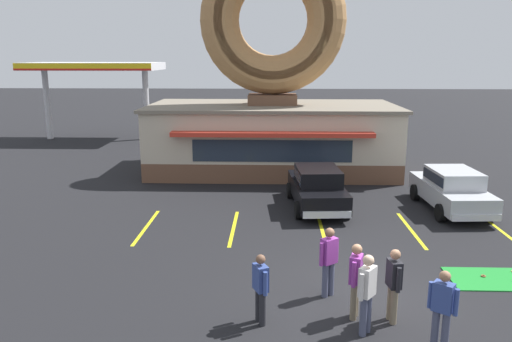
{
  "coord_description": "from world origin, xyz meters",
  "views": [
    {
      "loc": [
        -2.17,
        -11.1,
        5.71
      ],
      "look_at": [
        -2.72,
        5.0,
        2.0
      ],
      "focal_mm": 35.0,
      "sensor_mm": 36.0,
      "label": 1
    }
  ],
  "objects_px": {
    "car_black": "(317,186)",
    "pedestrian_hooded_kid": "(367,290)",
    "pedestrian_beanie_man": "(442,306)",
    "trash_bin": "(387,172)",
    "pedestrian_blue_sweater_man": "(329,258)",
    "pedestrian_crossing_woman": "(394,282)",
    "car_silver": "(452,188)",
    "pedestrian_clipboard_woman": "(356,277)",
    "pedestrian_leather_jacket_man": "(261,286)"
  },
  "relations": [
    {
      "from": "pedestrian_leather_jacket_man",
      "to": "pedestrian_crossing_woman",
      "type": "height_order",
      "value": "pedestrian_crossing_woman"
    },
    {
      "from": "pedestrian_hooded_kid",
      "to": "pedestrian_clipboard_woman",
      "type": "height_order",
      "value": "pedestrian_hooded_kid"
    },
    {
      "from": "car_silver",
      "to": "pedestrian_clipboard_woman",
      "type": "bearing_deg",
      "value": -121.0
    },
    {
      "from": "pedestrian_blue_sweater_man",
      "to": "pedestrian_hooded_kid",
      "type": "xyz_separation_m",
      "value": [
        0.6,
        -1.69,
        0.02
      ]
    },
    {
      "from": "pedestrian_hooded_kid",
      "to": "pedestrian_leather_jacket_man",
      "type": "xyz_separation_m",
      "value": [
        -2.21,
        0.35,
        -0.11
      ]
    },
    {
      "from": "car_black",
      "to": "pedestrian_blue_sweater_man",
      "type": "xyz_separation_m",
      "value": [
        -0.34,
        -7.28,
        0.1
      ]
    },
    {
      "from": "car_silver",
      "to": "pedestrian_blue_sweater_man",
      "type": "height_order",
      "value": "pedestrian_blue_sweater_man"
    },
    {
      "from": "pedestrian_hooded_kid",
      "to": "pedestrian_clipboard_woman",
      "type": "bearing_deg",
      "value": 100.81
    },
    {
      "from": "pedestrian_crossing_woman",
      "to": "trash_bin",
      "type": "distance_m",
      "value": 12.75
    },
    {
      "from": "pedestrian_blue_sweater_man",
      "to": "pedestrian_crossing_woman",
      "type": "distance_m",
      "value": 1.73
    },
    {
      "from": "car_black",
      "to": "pedestrian_beanie_man",
      "type": "bearing_deg",
      "value": -80.15
    },
    {
      "from": "trash_bin",
      "to": "pedestrian_leather_jacket_man",
      "type": "bearing_deg",
      "value": -113.6
    },
    {
      "from": "pedestrian_beanie_man",
      "to": "trash_bin",
      "type": "distance_m",
      "value": 13.64
    },
    {
      "from": "pedestrian_leather_jacket_man",
      "to": "pedestrian_beanie_man",
      "type": "bearing_deg",
      "value": -13.43
    },
    {
      "from": "pedestrian_hooded_kid",
      "to": "trash_bin",
      "type": "height_order",
      "value": "pedestrian_hooded_kid"
    },
    {
      "from": "pedestrian_leather_jacket_man",
      "to": "pedestrian_beanie_man",
      "type": "distance_m",
      "value": 3.7
    },
    {
      "from": "pedestrian_hooded_kid",
      "to": "trash_bin",
      "type": "distance_m",
      "value": 13.41
    },
    {
      "from": "car_silver",
      "to": "car_black",
      "type": "relative_size",
      "value": 0.99
    },
    {
      "from": "car_silver",
      "to": "pedestrian_beanie_man",
      "type": "height_order",
      "value": "pedestrian_beanie_man"
    },
    {
      "from": "pedestrian_leather_jacket_man",
      "to": "trash_bin",
      "type": "height_order",
      "value": "pedestrian_leather_jacket_man"
    },
    {
      "from": "car_silver",
      "to": "pedestrian_crossing_woman",
      "type": "height_order",
      "value": "pedestrian_crossing_woman"
    },
    {
      "from": "car_black",
      "to": "car_silver",
      "type": "bearing_deg",
      "value": -1.57
    },
    {
      "from": "pedestrian_blue_sweater_man",
      "to": "trash_bin",
      "type": "distance_m",
      "value": 11.96
    },
    {
      "from": "pedestrian_hooded_kid",
      "to": "car_silver",
      "type": "bearing_deg",
      "value": 61.55
    },
    {
      "from": "car_silver",
      "to": "pedestrian_clipboard_woman",
      "type": "distance_m",
      "value": 9.53
    },
    {
      "from": "pedestrian_leather_jacket_man",
      "to": "trash_bin",
      "type": "relative_size",
      "value": 1.64
    },
    {
      "from": "car_black",
      "to": "pedestrian_beanie_man",
      "type": "height_order",
      "value": "pedestrian_beanie_man"
    },
    {
      "from": "pedestrian_hooded_kid",
      "to": "pedestrian_leather_jacket_man",
      "type": "bearing_deg",
      "value": 171.02
    },
    {
      "from": "pedestrian_hooded_kid",
      "to": "pedestrian_clipboard_woman",
      "type": "distance_m",
      "value": 0.67
    },
    {
      "from": "pedestrian_crossing_woman",
      "to": "car_silver",
      "type": "bearing_deg",
      "value": 63.68
    },
    {
      "from": "pedestrian_blue_sweater_man",
      "to": "pedestrian_crossing_woman",
      "type": "height_order",
      "value": "pedestrian_blue_sweater_man"
    },
    {
      "from": "pedestrian_blue_sweater_man",
      "to": "pedestrian_clipboard_woman",
      "type": "distance_m",
      "value": 1.14
    },
    {
      "from": "pedestrian_hooded_kid",
      "to": "pedestrian_crossing_woman",
      "type": "relative_size",
      "value": 1.05
    },
    {
      "from": "car_silver",
      "to": "trash_bin",
      "type": "xyz_separation_m",
      "value": [
        -1.47,
        4.16,
        -0.37
      ]
    },
    {
      "from": "pedestrian_beanie_man",
      "to": "pedestrian_crossing_woman",
      "type": "height_order",
      "value": "pedestrian_crossing_woman"
    },
    {
      "from": "car_silver",
      "to": "pedestrian_crossing_woman",
      "type": "relative_size",
      "value": 2.76
    },
    {
      "from": "pedestrian_clipboard_woman",
      "to": "car_silver",
      "type": "bearing_deg",
      "value": 59.0
    },
    {
      "from": "car_black",
      "to": "pedestrian_crossing_woman",
      "type": "height_order",
      "value": "pedestrian_crossing_woman"
    },
    {
      "from": "car_silver",
      "to": "pedestrian_clipboard_woman",
      "type": "height_order",
      "value": "pedestrian_clipboard_woman"
    },
    {
      "from": "trash_bin",
      "to": "pedestrian_crossing_woman",
      "type": "bearing_deg",
      "value": -101.93
    },
    {
      "from": "car_silver",
      "to": "car_black",
      "type": "xyz_separation_m",
      "value": [
        -5.04,
        0.14,
        0.0
      ]
    },
    {
      "from": "pedestrian_clipboard_woman",
      "to": "pedestrian_blue_sweater_man",
      "type": "bearing_deg",
      "value": 114.77
    },
    {
      "from": "pedestrian_blue_sweater_man",
      "to": "pedestrian_hooded_kid",
      "type": "distance_m",
      "value": 1.79
    },
    {
      "from": "car_black",
      "to": "pedestrian_hooded_kid",
      "type": "relative_size",
      "value": 2.64
    },
    {
      "from": "pedestrian_clipboard_woman",
      "to": "pedestrian_crossing_woman",
      "type": "distance_m",
      "value": 0.81
    },
    {
      "from": "pedestrian_leather_jacket_man",
      "to": "trash_bin",
      "type": "bearing_deg",
      "value": 66.4
    },
    {
      "from": "trash_bin",
      "to": "pedestrian_hooded_kid",
      "type": "bearing_deg",
      "value": -104.3
    },
    {
      "from": "car_black",
      "to": "pedestrian_clipboard_woman",
      "type": "height_order",
      "value": "pedestrian_clipboard_woman"
    },
    {
      "from": "pedestrian_blue_sweater_man",
      "to": "pedestrian_leather_jacket_man",
      "type": "xyz_separation_m",
      "value": [
        -1.61,
        -1.34,
        -0.09
      ]
    },
    {
      "from": "pedestrian_hooded_kid",
      "to": "pedestrian_leather_jacket_man",
      "type": "relative_size",
      "value": 1.11
    }
  ]
}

